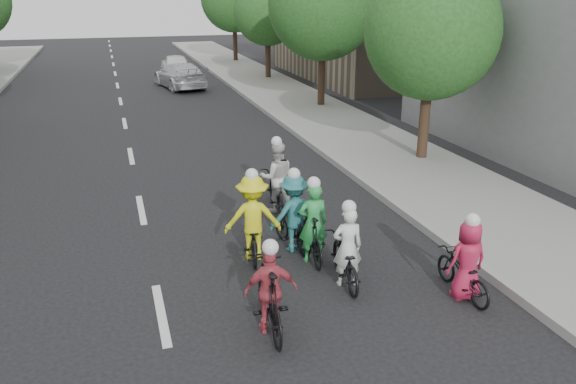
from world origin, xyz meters
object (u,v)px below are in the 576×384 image
cyclist_2 (276,184)px  cyclist_4 (465,268)px  cyclist_5 (252,225)px  cyclist_3 (293,218)px  cyclist_6 (270,295)px  follow_car_lead (180,75)px  cyclist_1 (345,256)px  follow_car_trail (176,65)px  cyclist_0 (312,231)px

cyclist_2 → cyclist_4: size_ratio=1.17×
cyclist_5 → cyclist_3: bearing=-163.5°
cyclist_6 → cyclist_5: bearing=-93.4°
follow_car_lead → cyclist_1: bearing=79.8°
cyclist_1 → follow_car_trail: cyclist_1 is taller
cyclist_0 → cyclist_3: (-0.21, 0.56, 0.09)m
cyclist_1 → follow_car_lead: size_ratio=0.37×
cyclist_0 → cyclist_1: bearing=109.4°
cyclist_4 → cyclist_1: bearing=-31.4°
cyclist_3 → follow_car_lead: cyclist_3 is taller
cyclist_5 → cyclist_1: bearing=141.8°
cyclist_1 → cyclist_2: size_ratio=0.93×
cyclist_3 → follow_car_trail: size_ratio=0.45×
cyclist_3 → cyclist_6: (-1.27, -2.69, -0.08)m
cyclist_4 → cyclist_5: 4.13m
cyclist_0 → cyclist_3: cyclist_3 is taller
cyclist_1 → cyclist_6: (-1.75, -1.05, 0.09)m
cyclist_6 → cyclist_0: bearing=-120.0°
cyclist_0 → cyclist_1: 1.12m
cyclist_1 → cyclist_6: cyclist_1 is taller
cyclist_6 → follow_car_lead: bearing=-89.2°
cyclist_4 → cyclist_6: 3.56m
cyclist_5 → follow_car_trail: cyclist_5 is taller
cyclist_2 → cyclist_5: (-1.20, -2.37, 0.05)m
cyclist_1 → cyclist_4: 2.11m
cyclist_4 → cyclist_6: size_ratio=0.83×
cyclist_0 → cyclist_5: bearing=-17.0°
cyclist_5 → cyclist_0: bearing=167.5°
cyclist_0 → cyclist_2: bearing=-86.4°
cyclist_5 → follow_car_trail: 26.07m
cyclist_0 → cyclist_2: size_ratio=0.95×
cyclist_0 → cyclist_2: cyclist_2 is taller
cyclist_5 → follow_car_lead: (1.31, 21.44, -0.03)m
cyclist_6 → follow_car_lead: cyclist_6 is taller
follow_car_lead → follow_car_trail: size_ratio=1.18×
cyclist_0 → follow_car_lead: 21.89m
cyclist_2 → follow_car_lead: (0.11, 19.07, 0.02)m
cyclist_2 → follow_car_lead: bearing=-84.0°
cyclist_3 → cyclist_5: cyclist_5 is taller
cyclist_3 → follow_car_lead: bearing=-102.8°
cyclist_0 → cyclist_5: 1.20m
cyclist_0 → cyclist_3: bearing=-64.0°
cyclist_4 → follow_car_trail: cyclist_4 is taller
cyclist_4 → cyclist_5: cyclist_5 is taller
cyclist_0 → follow_car_trail: cyclist_0 is taller
cyclist_5 → follow_car_lead: 21.48m
cyclist_2 → cyclist_4: cyclist_2 is taller
cyclist_2 → cyclist_4: (1.98, -5.00, -0.12)m
cyclist_3 → cyclist_1: bearing=94.6°
cyclist_2 → follow_car_trail: size_ratio=0.46×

